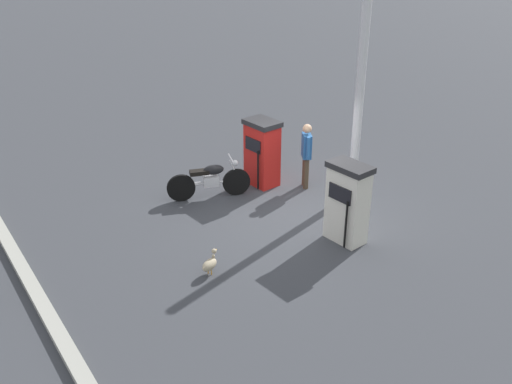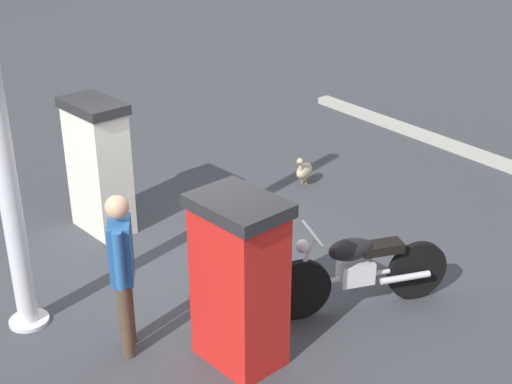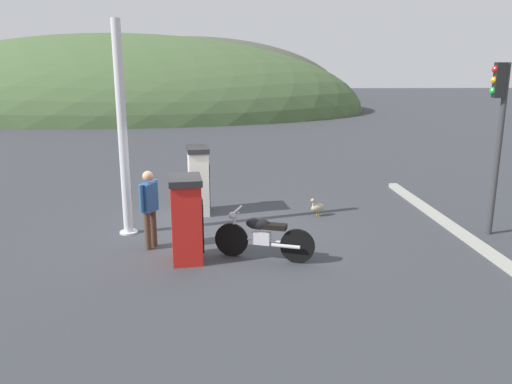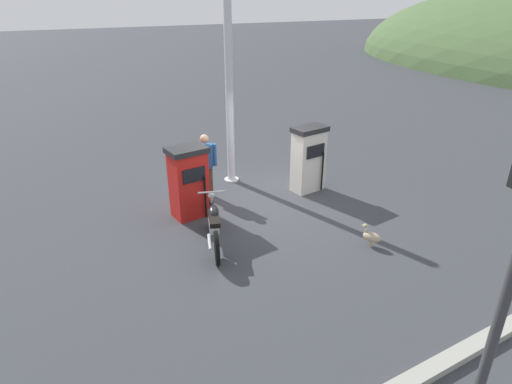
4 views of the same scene
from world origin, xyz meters
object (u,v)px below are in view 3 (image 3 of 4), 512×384
Objects in this scene: fuel_pump_near at (186,219)px; canopy_support_pole at (123,134)px; wandering_duck at (318,207)px; fuel_pump_far at (198,180)px; roadside_traffic_light at (498,120)px; motorcycle_near_pump at (262,236)px; attendant_person at (149,205)px.

canopy_support_pole is at bearing 131.18° from fuel_pump_near.
wandering_duck is (2.94, 2.83, -0.61)m from fuel_pump_near.
fuel_pump_near reaches higher than wandering_duck.
fuel_pump_far reaches higher than wandering_duck.
wandering_duck is 4.48m from roadside_traffic_light.
canopy_support_pole reaches higher than motorcycle_near_pump.
motorcycle_near_pump is 0.42× the size of canopy_support_pole.
canopy_support_pole reaches higher than fuel_pump_far.
roadside_traffic_light is at bearing -22.42° from wandering_duck.
canopy_support_pole is (-0.66, 0.97, 1.29)m from attendant_person.
fuel_pump_near is at bearing -179.49° from motorcycle_near_pump.
attendant_person is 0.35× the size of canopy_support_pole.
canopy_support_pole is (-2.92, 1.67, 1.75)m from motorcycle_near_pump.
fuel_pump_near is 0.36× the size of canopy_support_pole.
attendant_person is (-0.81, -2.48, 0.07)m from fuel_pump_far.
canopy_support_pole reaches higher than wandering_duck.
motorcycle_near_pump is at bearing -29.72° from canopy_support_pole.
fuel_pump_near is at bearing -168.12° from roadside_traffic_light.
fuel_pump_far is 3.52m from motorcycle_near_pump.
motorcycle_near_pump is at bearing -17.11° from attendant_person.
motorcycle_near_pump is 4.08× the size of wandering_duck.
wandering_duck is at bearing 62.09° from motorcycle_near_pump.
roadside_traffic_light reaches higher than attendant_person.
motorcycle_near_pump is 2.41m from attendant_person.
fuel_pump_far is 6.95m from roadside_traffic_light.
attendant_person is at bearing -174.86° from roadside_traffic_light.
fuel_pump_far is at bearing 173.03° from wandering_duck.
motorcycle_near_pump is 5.62m from roadside_traffic_light.
wandering_duck is 0.13× the size of roadside_traffic_light.
fuel_pump_far reaches higher than fuel_pump_near.
attendant_person is at bearing -108.08° from fuel_pump_far.
attendant_person is at bearing -150.53° from wandering_duck.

